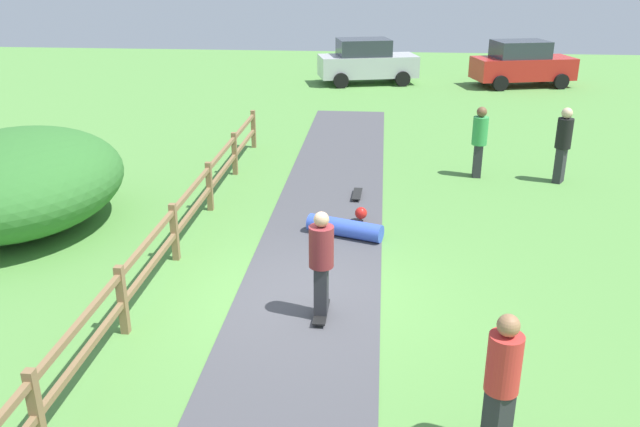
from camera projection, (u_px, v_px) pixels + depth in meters
name	position (u px, v px, depth m)	size (l,w,h in m)	color
ground_plane	(308.00, 299.00, 10.88)	(60.00, 60.00, 0.00)	#568E42
asphalt_path	(308.00, 298.00, 10.87)	(2.40, 28.00, 0.02)	#47474C
wooden_fence	(151.00, 256.00, 10.86)	(0.12, 18.12, 1.10)	olive
bush_large	(18.00, 181.00, 13.46)	(4.08, 4.89, 1.98)	#33702D
skater_riding	(321.00, 260.00, 9.98)	(0.39, 0.80, 1.74)	black
skater_fallen	(346.00, 227.00, 13.25)	(1.58, 1.40, 0.36)	blue
skateboard_loose	(357.00, 194.00, 15.40)	(0.23, 0.81, 0.08)	black
bystander_red	(502.00, 378.00, 7.20)	(0.50, 0.50, 1.77)	#2D2D33
bystander_black	(563.00, 141.00, 16.10)	(0.52, 0.52, 1.88)	#2D2D33
bystander_green	(479.00, 139.00, 16.53)	(0.40, 0.40, 1.80)	#2D2D33
parked_car_silver	(367.00, 61.00, 28.74)	(4.49, 2.76, 1.92)	#B7B7BC
parked_car_red	(522.00, 64.00, 28.15)	(4.49, 2.77, 1.92)	red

